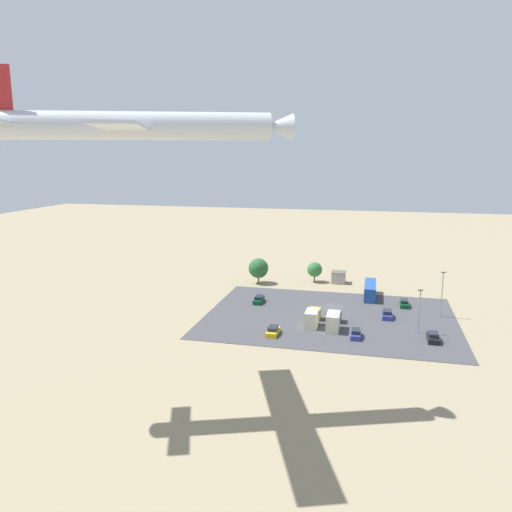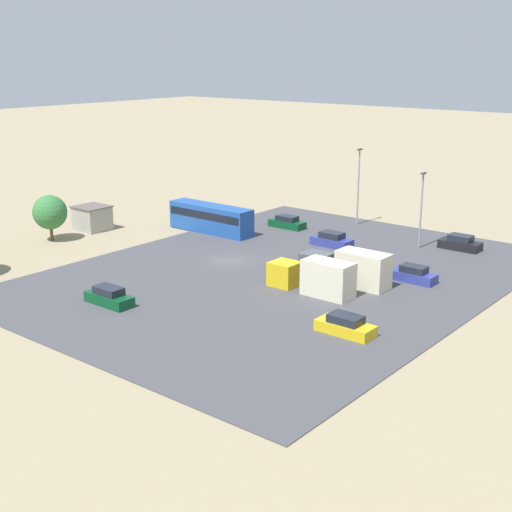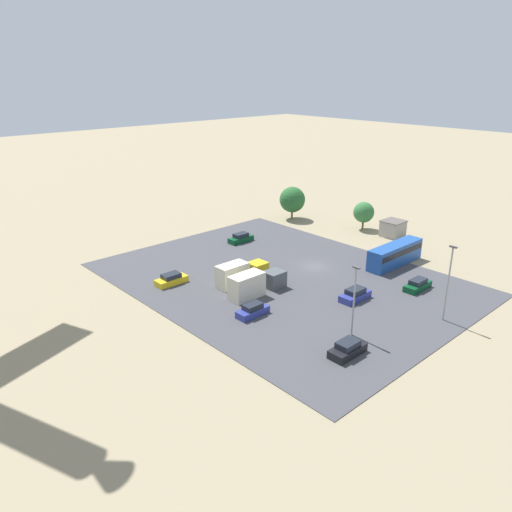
# 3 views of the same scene
# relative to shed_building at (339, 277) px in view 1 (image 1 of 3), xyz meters

# --- Properties ---
(ground_plane) EXTENTS (400.00, 400.00, 0.00)m
(ground_plane) POSITION_rel_shed_building_xyz_m (-0.31, 21.85, -1.49)
(ground_plane) COLOR gray
(parking_lot_surface) EXTENTS (50.48, 38.17, 0.08)m
(parking_lot_surface) POSITION_rel_shed_building_xyz_m (-0.31, 28.98, -1.45)
(parking_lot_surface) COLOR #424247
(parking_lot_surface) RESTS_ON ground
(shed_building) EXTENTS (3.70, 3.90, 2.96)m
(shed_building) POSITION_rel_shed_building_xyz_m (0.00, 0.00, 0.00)
(shed_building) COLOR #9E998E
(shed_building) RESTS_ON ground
(bus) EXTENTS (2.61, 11.35, 3.27)m
(bus) POSITION_rel_shed_building_xyz_m (-8.17, 12.04, 0.35)
(bus) COLOR #1E4C9E
(bus) RESTS_ON ground
(parked_car_0) EXTENTS (1.80, 4.63, 1.50)m
(parked_car_0) POSITION_rel_shed_building_xyz_m (-15.63, 17.87, -0.79)
(parked_car_0) COLOR #0C4723
(parked_car_0) RESTS_ON ground
(parked_car_1) EXTENTS (2.00, 4.45, 1.61)m
(parked_car_1) POSITION_rel_shed_building_xyz_m (-19.56, 38.55, -0.74)
(parked_car_1) COLOR black
(parked_car_1) RESTS_ON ground
(parked_car_2) EXTENTS (1.99, 4.62, 1.60)m
(parked_car_2) POSITION_rel_shed_building_xyz_m (-11.81, 26.90, -0.74)
(parked_car_2) COLOR navy
(parked_car_2) RESTS_ON ground
(parked_car_3) EXTENTS (1.79, 4.65, 1.57)m
(parked_car_3) POSITION_rel_shed_building_xyz_m (16.17, 22.56, -0.75)
(parked_car_3) COLOR #0C4723
(parked_car_3) RESTS_ON ground
(parked_car_4) EXTENTS (1.95, 4.59, 1.51)m
(parked_car_4) POSITION_rel_shed_building_xyz_m (9.00, 41.79, -0.78)
(parked_car_4) COLOR gold
(parked_car_4) RESTS_ON ground
(parked_car_5) EXTENTS (1.75, 4.29, 1.55)m
(parked_car_5) POSITION_rel_shed_building_xyz_m (-6.01, 39.86, -0.76)
(parked_car_5) COLOR navy
(parked_car_5) RESTS_ON ground
(parked_truck_0) EXTENTS (2.32, 8.29, 3.20)m
(parked_truck_0) POSITION_rel_shed_building_xyz_m (2.56, 34.56, 0.06)
(parked_truck_0) COLOR gold
(parked_truck_0) RESTS_ON ground
(parked_truck_1) EXTENTS (2.37, 8.91, 3.29)m
(parked_truck_1) POSITION_rel_shed_building_xyz_m (-1.63, 35.51, 0.10)
(parked_truck_1) COLOR #4C5156
(parked_truck_1) RESTS_ON ground
(tree_near_shed) EXTENTS (5.16, 5.16, 6.56)m
(tree_near_shed) POSITION_rel_shed_building_xyz_m (20.31, 5.19, 2.49)
(tree_near_shed) COLOR brown
(tree_near_shed) RESTS_ON ground
(tree_apron_mid) EXTENTS (3.91, 3.91, 5.29)m
(tree_apron_mid) POSITION_rel_shed_building_xyz_m (6.24, 0.47, 1.84)
(tree_apron_mid) COLOR brown
(tree_apron_mid) RESTS_ON ground
(light_pole_lot_centre) EXTENTS (0.90, 0.28, 9.48)m
(light_pole_lot_centre) POSITION_rel_shed_building_xyz_m (-22.50, 23.65, 3.77)
(light_pole_lot_centre) COLOR gray
(light_pole_lot_centre) RESTS_ON ground
(light_pole_lot_edge) EXTENTS (0.90, 0.28, 8.39)m
(light_pole_lot_edge) POSITION_rel_shed_building_xyz_m (-17.24, 34.78, 3.21)
(light_pole_lot_edge) COLOR gray
(light_pole_lot_edge) RESTS_ON ground
(airplane) EXTENTS (35.87, 30.45, 8.50)m
(airplane) POSITION_rel_shed_building_xyz_m (19.91, 70.50, 34.70)
(airplane) COLOR silver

